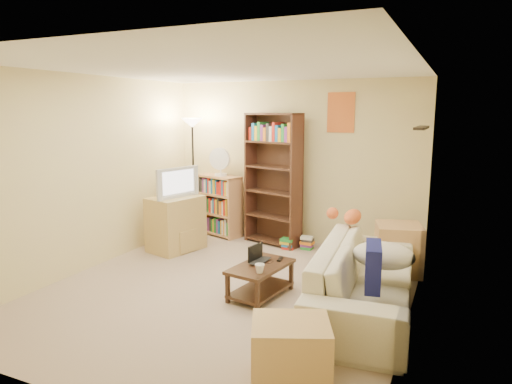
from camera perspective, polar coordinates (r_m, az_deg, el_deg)
room at (r=5.04m, az=-3.79°, el=5.27°), size 4.50×4.54×2.52m
sofa at (r=4.92m, az=13.46°, el=-10.42°), size 2.51×1.32×0.69m
navy_pillow at (r=4.33m, az=14.41°, el=-8.95°), size 0.22×0.47×0.41m
cream_blanket at (r=4.89m, az=15.63°, el=-7.65°), size 0.63×0.45×0.27m
tabby_cat at (r=5.69m, az=11.55°, el=-2.96°), size 0.54×0.23×0.19m
coffee_table at (r=5.17m, az=0.58°, el=-10.55°), size 0.58×0.87×0.36m
laptop at (r=5.18m, az=1.02°, el=-8.74°), size 0.35×0.25×0.03m
laptop_screen at (r=5.21m, az=-0.08°, el=-7.52°), size 0.05×0.27×0.18m
mug at (r=4.87m, az=0.46°, el=-9.54°), size 0.15×0.15×0.10m
tv_remote at (r=5.29m, az=3.02°, el=-8.38°), size 0.06×0.15×0.02m
tv_stand at (r=6.86m, az=-9.99°, el=-3.90°), size 0.71×0.86×0.80m
television at (r=6.73m, az=-10.16°, el=1.23°), size 0.82×0.48×0.44m
tall_bookshelf at (r=6.96m, az=2.13°, el=2.00°), size 0.95×0.53×2.01m
short_bookshelf at (r=7.56m, az=-4.65°, el=-1.68°), size 0.84×0.53×1.00m
desk_fan at (r=7.38m, az=-4.53°, el=3.81°), size 0.36×0.20×0.46m
floor_lamp at (r=7.34m, az=-7.93°, el=6.06°), size 0.33×0.33×1.93m
side_table at (r=6.12m, az=17.34°, el=-6.78°), size 0.67×0.67×0.63m
end_cabinet at (r=3.67m, az=4.35°, el=-19.36°), size 0.73×0.68×0.49m
book_stacks at (r=6.89m, az=5.33°, el=-6.39°), size 0.47×0.26×0.20m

